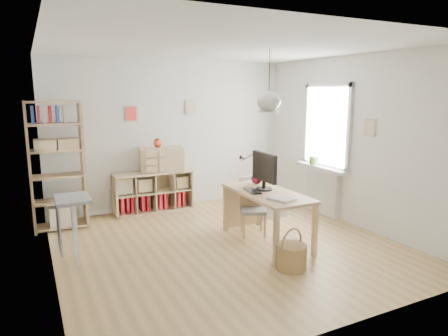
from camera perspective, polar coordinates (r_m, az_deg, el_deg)
name	(u,v)px	position (r m, az deg, el deg)	size (l,w,h in m)	color
ground	(227,245)	(5.74, 0.44, -10.95)	(4.50, 4.50, 0.00)	tan
room_shell	(269,102)	(5.47, 6.41, 9.42)	(4.50, 4.50, 4.50)	white
window_unit	(327,126)	(7.10, 14.52, 5.82)	(0.07, 1.16, 1.46)	white
radiator	(322,191)	(7.26, 13.88, -3.26)	(0.10, 0.80, 0.80)	silver
windowsill	(321,168)	(7.14, 13.73, 0.04)	(0.22, 1.20, 0.06)	silver
desk	(267,198)	(5.66, 6.13, -4.30)	(0.70, 1.50, 0.75)	tan
cube_shelf	(152,195)	(7.33, -10.26, -3.79)	(1.40, 0.38, 0.72)	#D5BC8C
tall_bookshelf	(56,161)	(6.65, -22.85, 0.97)	(0.80, 0.38, 2.00)	tan
side_table	(67,212)	(5.32, -21.47, -5.88)	(0.40, 0.55, 0.85)	gray
chair	(253,207)	(6.05, 4.12, -5.64)	(0.47, 0.47, 0.73)	gray
wicker_basket	(291,256)	(5.03, 9.59, -12.24)	(0.38, 0.38, 0.52)	olive
storage_chest	(263,203)	(7.05, 5.61, -4.93)	(0.67, 0.75, 0.67)	silver
monitor	(264,169)	(5.68, 5.76, -0.18)	(0.24, 0.61, 0.53)	black
keyboard	(252,191)	(5.64, 4.06, -3.26)	(0.14, 0.38, 0.02)	black
task_lamp	(249,163)	(6.12, 3.63, 0.71)	(0.42, 0.16, 0.45)	black
yarn_ball	(257,179)	(6.08, 4.68, -1.53)	(0.16, 0.16, 0.16)	#4B0A16
paper_tray	(282,199)	(5.23, 8.22, -4.41)	(0.25, 0.31, 0.03)	silver
drawer_chest	(162,159)	(7.22, -8.90, 1.21)	(0.76, 0.35, 0.44)	#D5BC8C
red_vase	(158,143)	(7.15, -9.47, 3.55)	(0.14, 0.14, 0.17)	#A1250D
potted_plant	(314,155)	(7.23, 12.77, 1.80)	(0.30, 0.26, 0.33)	#3D712A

